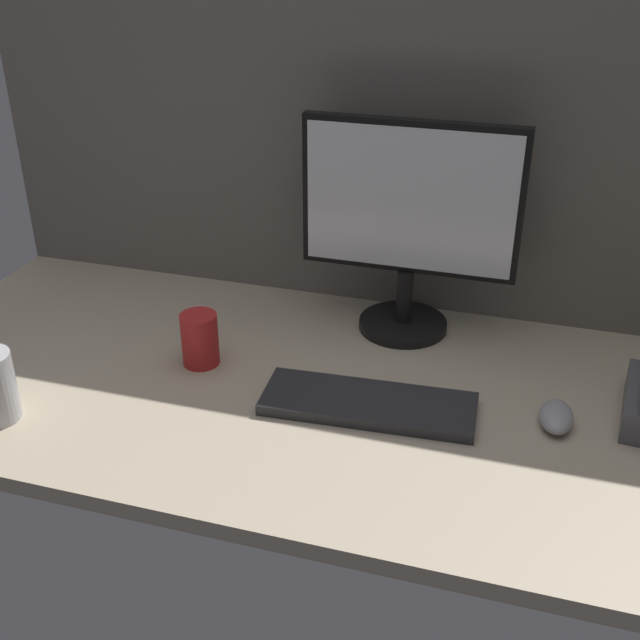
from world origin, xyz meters
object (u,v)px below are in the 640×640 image
(monitor, at_px, (409,219))
(mouse, at_px, (556,417))
(mug_red_plastic, at_px, (201,338))
(keyboard, at_px, (369,404))

(monitor, height_order, mouse, monitor)
(mouse, relative_size, mug_red_plastic, 0.93)
(monitor, bearing_deg, keyboard, -89.84)
(monitor, distance_m, mouse, 0.47)
(mouse, bearing_deg, monitor, 138.47)
(keyboard, bearing_deg, mouse, 4.54)
(monitor, height_order, keyboard, monitor)
(mug_red_plastic, bearing_deg, keyboard, -10.54)
(mug_red_plastic, bearing_deg, monitor, 35.87)
(monitor, relative_size, mouse, 4.46)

